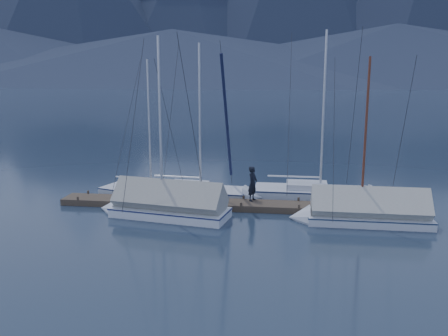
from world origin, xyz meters
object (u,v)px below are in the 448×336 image
Objects in this scene: person at (253,184)px; sailboat_open_right at (330,194)px; sailboat_open_left at (158,195)px; sailboat_open_mid at (209,194)px; sailboat_covered_near at (358,214)px; sailboat_covered_far at (160,207)px.

sailboat_open_right is at bearing -38.88° from person.
sailboat_open_left is 2.99m from sailboat_open_mid.
sailboat_open_left is at bearing 100.13° from person.
sailboat_covered_far is (-9.85, -0.23, 0.04)m from sailboat_covered_near.
sailboat_open_right is 5.53× the size of person.
sailboat_covered_far reaches higher than sailboat_open_left.
person is (4.55, 2.34, 0.81)m from sailboat_covered_far.
sailboat_open_right reaches higher than sailboat_covered_far.
sailboat_open_mid is 0.99× the size of sailboat_covered_far.
sailboat_open_right is 5.15m from person.
sailboat_open_mid reaches higher than sailboat_covered_near.
person is (5.60, -1.09, 1.13)m from sailboat_open_left.
person is (-5.30, 2.11, 0.85)m from sailboat_covered_near.
sailboat_open_left is 0.89× the size of sailboat_covered_far.
sailboat_open_left is 0.90× the size of sailboat_open_mid.
sailboat_open_mid is 5.12× the size of person.
sailboat_covered_near is 5.77m from person.
sailboat_open_mid is 0.93× the size of sailboat_open_right.
sailboat_open_mid is at bearing -174.21° from sailboat_open_right.
sailboat_covered_near is at bearing -26.05° from sailboat_open_mid.
sailboat_open_right is 10.15m from sailboat_covered_far.
sailboat_covered_far reaches higher than sailboat_covered_near.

